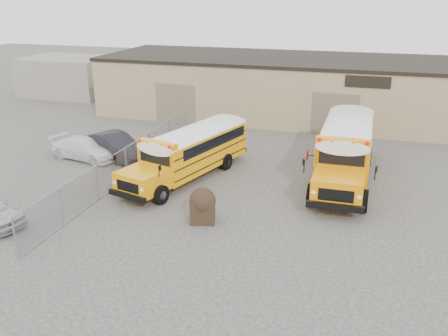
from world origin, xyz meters
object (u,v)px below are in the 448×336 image
(school_bus_right, at_px, (352,117))
(car_white, at_px, (85,148))
(car_dark, at_px, (115,146))
(tarp_bundle, at_px, (203,205))
(school_bus_left, at_px, (243,126))

(school_bus_right, distance_m, car_white, 17.29)
(car_dark, bearing_deg, tarp_bundle, -105.00)
(tarp_bundle, relative_size, car_white, 0.36)
(tarp_bundle, xyz_separation_m, car_white, (-9.77, 6.15, -0.17))
(school_bus_right, xyz_separation_m, car_white, (-15.33, -7.91, -1.16))
(school_bus_left, distance_m, school_bus_right, 7.37)
(school_bus_right, distance_m, car_dark, 15.45)
(school_bus_right, xyz_separation_m, car_dark, (-13.58, -7.29, -1.03))
(tarp_bundle, distance_m, car_dark, 10.50)
(school_bus_left, bearing_deg, car_dark, -151.04)
(school_bus_right, bearing_deg, school_bus_left, -152.55)
(school_bus_left, xyz_separation_m, car_dark, (-7.04, -3.90, -0.80))
(school_bus_left, height_order, tarp_bundle, school_bus_left)
(school_bus_right, relative_size, car_white, 2.39)
(tarp_bundle, distance_m, car_white, 11.55)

